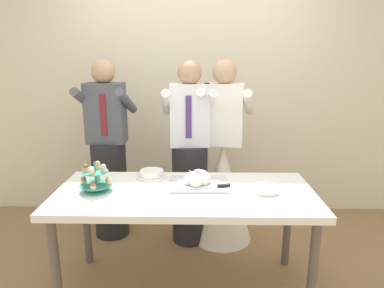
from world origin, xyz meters
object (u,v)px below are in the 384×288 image
at_px(person_groom, 190,164).
at_px(main_cake_tray, 198,180).
at_px(plate_stack, 266,189).
at_px(dessert_table, 185,201).
at_px(cupcake_stand, 96,179).
at_px(person_bride, 222,180).
at_px(person_guest, 109,160).
at_px(round_cake, 152,174).

bearing_deg(person_groom, main_cake_tray, -82.79).
xyz_separation_m(plate_stack, person_groom, (-0.55, 0.73, -0.05)).
relative_size(dessert_table, cupcake_stand, 7.83).
distance_m(plate_stack, person_bride, 0.83).
distance_m(cupcake_stand, person_guest, 0.84).
xyz_separation_m(main_cake_tray, person_bride, (0.22, 0.65, -0.23)).
distance_m(main_cake_tray, person_guest, 1.10).
distance_m(round_cake, person_guest, 0.71).
height_order(main_cake_tray, plate_stack, main_cake_tray).
relative_size(dessert_table, person_bride, 1.08).
relative_size(main_cake_tray, plate_stack, 2.45).
height_order(round_cake, person_groom, person_groom).
bearing_deg(cupcake_stand, person_bride, 39.17).
relative_size(main_cake_tray, round_cake, 1.81).
xyz_separation_m(cupcake_stand, main_cake_tray, (0.71, 0.11, -0.04)).
relative_size(cupcake_stand, person_groom, 0.14).
bearing_deg(cupcake_stand, person_guest, 98.42).
distance_m(plate_stack, person_groom, 0.91).
relative_size(person_groom, person_bride, 1.00).
distance_m(person_bride, person_guest, 1.07).
xyz_separation_m(dessert_table, person_groom, (0.02, 0.71, 0.05)).
xyz_separation_m(dessert_table, round_cake, (-0.27, 0.28, 0.10)).
height_order(dessert_table, main_cake_tray, main_cake_tray).
bearing_deg(plate_stack, dessert_table, 178.68).
bearing_deg(plate_stack, cupcake_stand, 179.75).
relative_size(cupcake_stand, person_guest, 0.14).
distance_m(round_cake, person_bride, 0.78).
bearing_deg(round_cake, main_cake_tray, -26.29).
bearing_deg(person_guest, main_cake_tray, -40.46).
distance_m(plate_stack, person_guest, 1.54).
height_order(dessert_table, round_cake, round_cake).
relative_size(cupcake_stand, person_bride, 0.14).
height_order(cupcake_stand, plate_stack, cupcake_stand).
distance_m(person_groom, person_guest, 0.76).
height_order(plate_stack, person_guest, person_guest).
bearing_deg(cupcake_stand, person_groom, 48.66).
height_order(dessert_table, person_bride, person_bride).
height_order(cupcake_stand, round_cake, cupcake_stand).
distance_m(dessert_table, round_cake, 0.40).
bearing_deg(person_guest, person_groom, -7.42).
xyz_separation_m(cupcake_stand, round_cake, (0.35, 0.29, -0.06)).
height_order(dessert_table, cupcake_stand, cupcake_stand).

